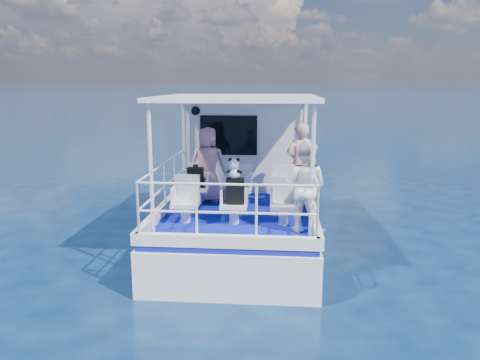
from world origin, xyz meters
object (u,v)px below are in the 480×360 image
object	(u,v)px
passenger_stbd_aft	(305,187)
backpack_center	(235,191)
passenger_port_fwd	(208,165)
panda	(234,168)

from	to	relation	value
passenger_stbd_aft	backpack_center	size ratio (longest dim) A/B	3.30
passenger_port_fwd	backpack_center	size ratio (longest dim) A/B	3.41
passenger_stbd_aft	panda	bearing A→B (deg)	8.54
backpack_center	panda	distance (m)	0.42
passenger_port_fwd	passenger_stbd_aft	xyz separation A→B (m)	(1.96, -1.95, -0.03)
passenger_stbd_aft	backpack_center	bearing A→B (deg)	8.33
passenger_port_fwd	backpack_center	bearing A→B (deg)	116.38
passenger_stbd_aft	panda	xyz separation A→B (m)	(-1.24, 0.31, 0.25)
backpack_center	panda	size ratio (longest dim) A/B	1.30
passenger_port_fwd	passenger_stbd_aft	distance (m)	2.77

